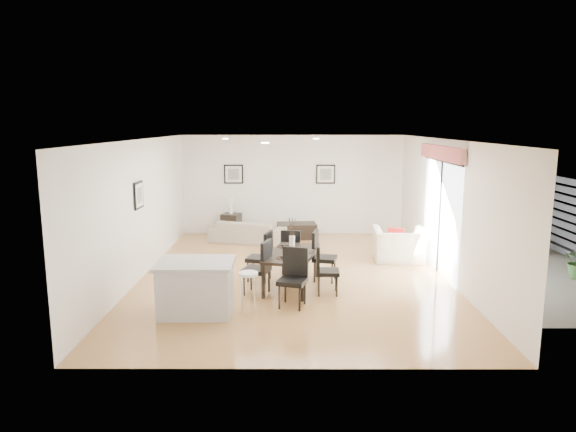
{
  "coord_description": "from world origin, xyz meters",
  "views": [
    {
      "loc": [
        -0.08,
        -9.92,
        2.99
      ],
      "look_at": [
        -0.11,
        0.4,
        1.14
      ],
      "focal_mm": 32.0,
      "sensor_mm": 36.0,
      "label": 1
    }
  ],
  "objects_px": {
    "bar_stool": "(248,278)",
    "coffee_table": "(297,231)",
    "sofa": "(248,231)",
    "dining_chair_foot": "(291,248)",
    "dining_chair_enear": "(323,267)",
    "kitchen_island": "(196,287)",
    "dining_chair_efar": "(321,253)",
    "dining_chair_wfar": "(263,254)",
    "side_table": "(231,225)",
    "dining_chair_wnear": "(261,264)",
    "armchair": "(399,245)",
    "dining_chair_head": "(294,274)",
    "dining_table": "(292,256)"
  },
  "relations": [
    {
      "from": "dining_chair_wnear",
      "to": "coffee_table",
      "type": "relative_size",
      "value": 0.97
    },
    {
      "from": "sofa",
      "to": "dining_table",
      "type": "xyz_separation_m",
      "value": [
        1.12,
        -3.68,
        0.31
      ]
    },
    {
      "from": "dining_chair_enear",
      "to": "bar_stool",
      "type": "height_order",
      "value": "dining_chair_enear"
    },
    {
      "from": "armchair",
      "to": "coffee_table",
      "type": "distance_m",
      "value": 3.21
    },
    {
      "from": "dining_table",
      "to": "dining_chair_enear",
      "type": "bearing_deg",
      "value": -22.52
    },
    {
      "from": "side_table",
      "to": "kitchen_island",
      "type": "height_order",
      "value": "kitchen_island"
    },
    {
      "from": "side_table",
      "to": "kitchen_island",
      "type": "distance_m",
      "value": 5.75
    },
    {
      "from": "sofa",
      "to": "kitchen_island",
      "type": "bearing_deg",
      "value": 99.18
    },
    {
      "from": "bar_stool",
      "to": "coffee_table",
      "type": "bearing_deg",
      "value": 81.22
    },
    {
      "from": "dining_table",
      "to": "dining_chair_foot",
      "type": "relative_size",
      "value": 1.94
    },
    {
      "from": "dining_chair_efar",
      "to": "dining_chair_head",
      "type": "xyz_separation_m",
      "value": [
        -0.53,
        -1.39,
        0.0
      ]
    },
    {
      "from": "dining_chair_enear",
      "to": "kitchen_island",
      "type": "distance_m",
      "value": 2.3
    },
    {
      "from": "side_table",
      "to": "bar_stool",
      "type": "xyz_separation_m",
      "value": [
        0.92,
        -5.75,
        0.27
      ]
    },
    {
      "from": "dining_table",
      "to": "dining_chair_wfar",
      "type": "relative_size",
      "value": 1.78
    },
    {
      "from": "dining_table",
      "to": "bar_stool",
      "type": "height_order",
      "value": "bar_stool"
    },
    {
      "from": "sofa",
      "to": "dining_chair_enear",
      "type": "distance_m",
      "value": 4.41
    },
    {
      "from": "sofa",
      "to": "dining_chair_wnear",
      "type": "xyz_separation_m",
      "value": [
        0.57,
        -4.1,
        0.27
      ]
    },
    {
      "from": "dining_table",
      "to": "dining_chair_wnear",
      "type": "bearing_deg",
      "value": -129.96
    },
    {
      "from": "dining_chair_foot",
      "to": "coffee_table",
      "type": "relative_size",
      "value": 0.88
    },
    {
      "from": "dining_chair_efar",
      "to": "coffee_table",
      "type": "xyz_separation_m",
      "value": [
        -0.41,
        3.72,
        -0.34
      ]
    },
    {
      "from": "side_table",
      "to": "dining_chair_wnear",
      "type": "bearing_deg",
      "value": -77.54
    },
    {
      "from": "dining_chair_foot",
      "to": "bar_stool",
      "type": "height_order",
      "value": "dining_chair_foot"
    },
    {
      "from": "dining_chair_enear",
      "to": "dining_chair_foot",
      "type": "bearing_deg",
      "value": 24.43
    },
    {
      "from": "dining_chair_wnear",
      "to": "coffee_table",
      "type": "height_order",
      "value": "dining_chair_wnear"
    },
    {
      "from": "dining_chair_head",
      "to": "dining_chair_efar",
      "type": "bearing_deg",
      "value": 85.61
    },
    {
      "from": "sofa",
      "to": "dining_chair_wnear",
      "type": "bearing_deg",
      "value": 111.82
    },
    {
      "from": "dining_chair_head",
      "to": "bar_stool",
      "type": "height_order",
      "value": "dining_chair_head"
    },
    {
      "from": "dining_chair_wfar",
      "to": "side_table",
      "type": "xyz_separation_m",
      "value": [
        -1.07,
        4.03,
        -0.23
      ]
    },
    {
      "from": "coffee_table",
      "to": "dining_chair_efar",
      "type": "bearing_deg",
      "value": -89.84
    },
    {
      "from": "dining_table",
      "to": "dining_chair_head",
      "type": "height_order",
      "value": "dining_chair_head"
    },
    {
      "from": "dining_chair_wnear",
      "to": "dining_chair_foot",
      "type": "distance_m",
      "value": 1.51
    },
    {
      "from": "armchair",
      "to": "dining_chair_head",
      "type": "bearing_deg",
      "value": 54.3
    },
    {
      "from": "dining_chair_wfar",
      "to": "dining_chair_head",
      "type": "distance_m",
      "value": 1.47
    },
    {
      "from": "sofa",
      "to": "dining_chair_foot",
      "type": "height_order",
      "value": "dining_chair_foot"
    },
    {
      "from": "dining_chair_wfar",
      "to": "bar_stool",
      "type": "xyz_separation_m",
      "value": [
        -0.15,
        -1.72,
        0.04
      ]
    },
    {
      "from": "kitchen_island",
      "to": "dining_table",
      "type": "bearing_deg",
      "value": 40.17
    },
    {
      "from": "dining_chair_wnear",
      "to": "bar_stool",
      "type": "height_order",
      "value": "dining_chair_wnear"
    },
    {
      "from": "dining_chair_wfar",
      "to": "bar_stool",
      "type": "distance_m",
      "value": 1.73
    },
    {
      "from": "dining_chair_head",
      "to": "coffee_table",
      "type": "distance_m",
      "value": 5.12
    },
    {
      "from": "dining_chair_wnear",
      "to": "dining_chair_head",
      "type": "xyz_separation_m",
      "value": [
        0.58,
        -0.55,
        -0.0
      ]
    },
    {
      "from": "dining_chair_wnear",
      "to": "dining_chair_wfar",
      "type": "distance_m",
      "value": 0.8
    },
    {
      "from": "armchair",
      "to": "dining_chair_wfar",
      "type": "height_order",
      "value": "dining_chair_wfar"
    },
    {
      "from": "dining_chair_wfar",
      "to": "coffee_table",
      "type": "xyz_separation_m",
      "value": [
        0.7,
        3.76,
        -0.34
      ]
    },
    {
      "from": "dining_table",
      "to": "armchair",
      "type": "bearing_deg",
      "value": 50.39
    },
    {
      "from": "armchair",
      "to": "dining_chair_enear",
      "type": "relative_size",
      "value": 1.26
    },
    {
      "from": "sofa",
      "to": "kitchen_island",
      "type": "xyz_separation_m",
      "value": [
        -0.42,
        -5.02,
        0.15
      ]
    },
    {
      "from": "dining_chair_enear",
      "to": "side_table",
      "type": "distance_m",
      "value": 5.28
    },
    {
      "from": "sofa",
      "to": "dining_chair_efar",
      "type": "relative_size",
      "value": 1.98
    },
    {
      "from": "coffee_table",
      "to": "side_table",
      "type": "height_order",
      "value": "side_table"
    },
    {
      "from": "dining_table",
      "to": "kitchen_island",
      "type": "bearing_deg",
      "value": -126.13
    }
  ]
}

